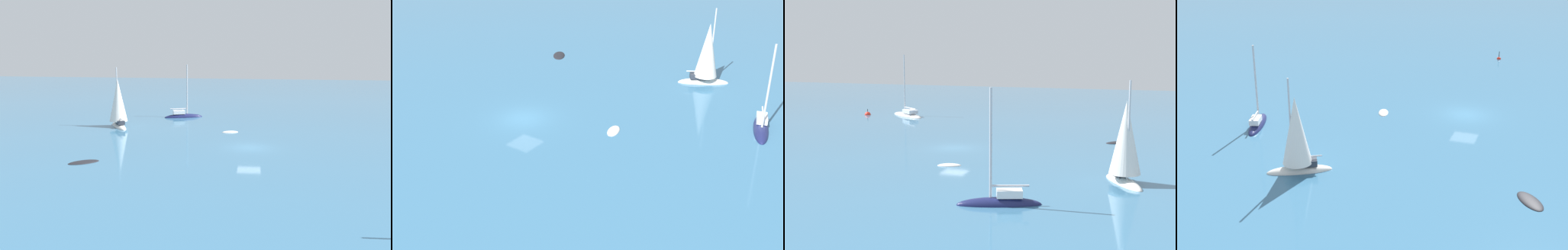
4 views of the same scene
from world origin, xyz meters
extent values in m
plane|color=teal|center=(0.00, 0.00, 0.00)|extent=(160.00, 160.00, 0.00)
ellipsoid|color=#191E4C|center=(-18.03, -9.74, 0.00)|extent=(2.97, 5.68, 1.03)
cube|color=white|center=(-17.81, -10.38, 0.77)|extent=(1.36, 1.86, 0.51)
cylinder|color=silver|center=(-18.20, -9.22, 4.09)|extent=(0.18, 0.18, 7.16)
cylinder|color=silver|center=(-17.80, -10.40, 1.28)|extent=(0.94, 2.42, 0.14)
ellipsoid|color=silver|center=(-9.73, -17.10, 0.00)|extent=(5.13, 3.74, 0.96)
cube|color=#2D333D|center=(-9.20, -16.78, 0.73)|extent=(1.80, 1.56, 0.51)
cylinder|color=silver|center=(-10.18, -17.36, 4.13)|extent=(0.15, 0.15, 7.31)
cylinder|color=silver|center=(-9.17, -16.77, 1.24)|extent=(2.07, 1.29, 0.12)
cone|color=white|center=(-9.84, -17.16, 3.52)|extent=(3.20, 3.20, 5.48)
ellipsoid|color=silver|center=(-7.87, -2.44, 0.00)|extent=(1.53, 2.23, 0.36)
ellipsoid|color=black|center=(7.98, -15.59, 0.00)|extent=(2.84, 3.23, 0.32)
camera|label=1|loc=(50.55, 0.17, 12.03)|focal=44.23mm
camera|label=2|loc=(-27.15, 29.44, 19.17)|focal=45.69mm
camera|label=3|loc=(-51.92, -19.22, 10.36)|focal=51.40mm
camera|label=4|loc=(10.01, -53.10, 20.46)|focal=52.44mm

